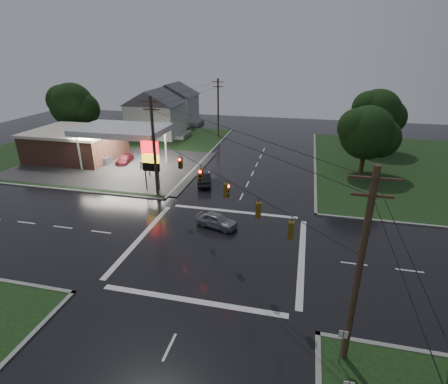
% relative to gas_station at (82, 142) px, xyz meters
% --- Properties ---
extents(ground, '(120.00, 120.00, 0.00)m').
position_rel_gas_station_xyz_m(ground, '(25.68, -19.70, -2.55)').
color(ground, black).
rests_on(ground, ground).
extents(grass_nw, '(36.00, 36.00, 0.08)m').
position_rel_gas_station_xyz_m(grass_nw, '(-0.32, 6.30, -2.51)').
color(grass_nw, black).
rests_on(grass_nw, ground).
extents(gas_station, '(26.20, 18.00, 5.60)m').
position_rel_gas_station_xyz_m(gas_station, '(0.00, 0.00, 0.00)').
color(gas_station, '#2D2D2D').
rests_on(gas_station, ground).
extents(pylon_sign, '(2.00, 0.35, 6.00)m').
position_rel_gas_station_xyz_m(pylon_sign, '(15.18, -9.20, 1.46)').
color(pylon_sign, '#59595E').
rests_on(pylon_sign, ground).
extents(utility_pole_nw, '(2.20, 0.32, 11.00)m').
position_rel_gas_station_xyz_m(utility_pole_nw, '(16.18, -10.20, 3.17)').
color(utility_pole_nw, '#382619').
rests_on(utility_pole_nw, ground).
extents(utility_pole_se, '(2.20, 0.32, 11.00)m').
position_rel_gas_station_xyz_m(utility_pole_se, '(35.18, -29.20, 3.17)').
color(utility_pole_se, '#382619').
rests_on(utility_pole_se, ground).
extents(utility_pole_n, '(2.20, 0.32, 10.50)m').
position_rel_gas_station_xyz_m(utility_pole_n, '(16.18, 18.30, 2.92)').
color(utility_pole_n, '#382619').
rests_on(utility_pole_n, ground).
extents(traffic_signals, '(26.87, 26.87, 1.47)m').
position_rel_gas_station_xyz_m(traffic_signals, '(25.69, -19.72, 3.93)').
color(traffic_signals, black).
rests_on(traffic_signals, ground).
extents(house_near, '(11.05, 8.48, 8.60)m').
position_rel_gas_station_xyz_m(house_near, '(4.73, 16.30, 1.86)').
color(house_near, silver).
rests_on(house_near, ground).
extents(house_far, '(11.05, 8.48, 8.60)m').
position_rel_gas_station_xyz_m(house_far, '(3.73, 28.30, 1.86)').
color(house_far, silver).
rests_on(house_far, ground).
extents(tree_nw_behind, '(8.93, 7.60, 10.00)m').
position_rel_gas_station_xyz_m(tree_nw_behind, '(-8.17, 10.29, 3.63)').
color(tree_nw_behind, black).
rests_on(tree_nw_behind, ground).
extents(tree_ne_near, '(7.99, 6.80, 8.98)m').
position_rel_gas_station_xyz_m(tree_ne_near, '(39.82, 2.29, 3.01)').
color(tree_ne_near, black).
rests_on(tree_ne_near, ground).
extents(tree_ne_far, '(8.46, 7.20, 9.80)m').
position_rel_gas_station_xyz_m(tree_ne_far, '(42.83, 14.29, 3.63)').
color(tree_ne_far, black).
rests_on(tree_ne_far, ground).
extents(car_north, '(2.80, 4.82, 1.50)m').
position_rel_gas_station_xyz_m(car_north, '(20.47, -5.84, -1.80)').
color(car_north, black).
rests_on(car_north, ground).
extents(car_crossing, '(4.27, 2.66, 1.36)m').
position_rel_gas_station_xyz_m(car_crossing, '(24.72, -16.26, -1.87)').
color(car_crossing, gray).
rests_on(car_crossing, ground).
extents(car_pump, '(2.16, 4.24, 1.18)m').
position_rel_gas_station_xyz_m(car_pump, '(6.86, -0.39, -1.96)').
color(car_pump, '#53131B').
rests_on(car_pump, ground).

